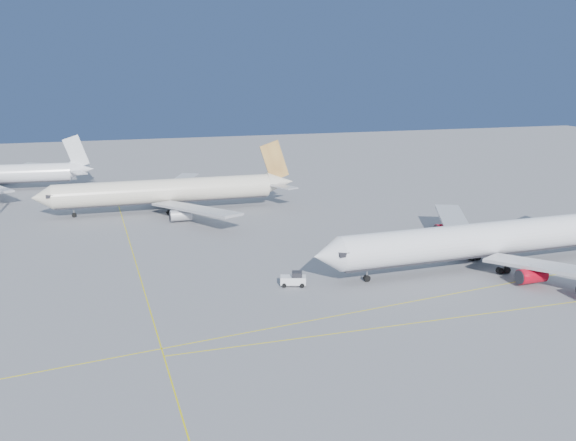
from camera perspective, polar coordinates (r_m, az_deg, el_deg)
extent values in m
plane|color=slate|center=(109.40, 9.42, -6.07)|extent=(500.00, 500.00, 0.00)
cube|color=#D5C70B|center=(100.55, 15.65, -8.18)|extent=(90.00, 0.18, 0.02)
cube|color=#D5C70B|center=(104.44, 10.93, -7.09)|extent=(118.86, 16.88, 0.02)
cube|color=#D5C70B|center=(126.94, -13.43, -3.51)|extent=(0.18, 140.00, 0.02)
cylinder|color=white|center=(123.65, 17.13, -1.56)|extent=(59.10, 8.27, 6.10)
cone|color=white|center=(107.97, 3.48, -3.12)|extent=(4.96, 6.27, 6.10)
cube|color=black|center=(108.57, 4.45, -2.69)|extent=(1.90, 5.85, 0.74)
cube|color=#B7B7BC|center=(140.49, 14.69, -0.35)|extent=(17.31, 30.09, 0.58)
cylinder|color=gray|center=(112.18, 7.04, -4.53)|extent=(0.25, 0.25, 2.42)
cylinder|color=black|center=(112.55, 7.02, -5.11)|extent=(1.18, 0.78, 1.16)
cylinder|color=gray|center=(122.00, 18.62, -3.67)|extent=(0.34, 0.34, 2.42)
cylinder|color=black|center=(122.34, 18.58, -4.21)|extent=(1.19, 0.99, 1.16)
cylinder|color=gray|center=(128.53, 16.25, -2.64)|extent=(0.34, 0.34, 2.42)
cylinder|color=black|center=(128.86, 16.22, -3.16)|extent=(1.19, 0.99, 1.16)
cylinder|color=#B1071A|center=(116.70, 20.83, -4.60)|extent=(5.14, 2.81, 2.63)
cylinder|color=#B1071A|center=(134.24, 14.45, -1.84)|extent=(5.14, 2.81, 2.63)
cylinder|color=#B1071A|center=(144.00, 13.89, -0.78)|extent=(5.14, 2.81, 2.63)
cylinder|color=beige|center=(167.69, -10.92, 2.61)|extent=(54.74, 6.11, 6.00)
cone|color=beige|center=(166.99, -21.08, 1.91)|extent=(4.75, 6.01, 6.00)
cone|color=beige|center=(173.82, -0.71, 3.44)|extent=(7.38, 5.71, 5.70)
cube|color=black|center=(166.76, -20.41, 2.17)|extent=(1.70, 5.70, 0.74)
cube|color=#B7B7BC|center=(152.64, -8.25, 1.03)|extent=(17.74, 28.88, 0.58)
cube|color=#B7B7BC|center=(184.74, -9.96, 3.12)|extent=(17.84, 28.84, 0.58)
cube|color=gold|center=(172.45, -1.22, 5.33)|extent=(8.09, 0.49, 11.13)
cylinder|color=gray|center=(167.38, -18.51, 0.87)|extent=(0.25, 0.25, 2.42)
cylinder|color=black|center=(167.64, -18.48, 0.46)|extent=(1.16, 0.74, 1.16)
cylinder|color=gray|center=(164.38, -10.32, 1.13)|extent=(0.34, 0.34, 2.42)
cylinder|color=black|center=(164.64, -10.30, 0.72)|extent=(1.16, 0.95, 1.16)
cylinder|color=gray|center=(172.66, -10.70, 1.70)|extent=(0.34, 0.34, 2.42)
cylinder|color=black|center=(172.91, -10.68, 1.31)|extent=(1.16, 0.95, 1.16)
cylinder|color=#B7B7BC|center=(155.48, -9.50, 0.46)|extent=(5.06, 2.64, 2.63)
cylinder|color=#B7B7BC|center=(181.86, -10.75, 2.29)|extent=(5.06, 2.64, 2.63)
cone|color=white|center=(208.75, -17.81, 4.37)|extent=(7.30, 5.77, 5.25)
cube|color=#B7B7BC|center=(226.83, -23.47, 4.03)|extent=(17.89, 25.57, 0.54)
cube|color=silver|center=(208.14, -18.33, 5.83)|extent=(7.61, 1.03, 10.45)
cylinder|color=#B7B7BC|center=(225.02, -24.24, 3.41)|extent=(4.92, 2.83, 2.47)
cube|color=white|center=(109.55, 0.46, -5.32)|extent=(4.78, 3.40, 1.30)
cube|color=black|center=(109.25, 0.80, -4.83)|extent=(2.22, 2.29, 0.97)
cylinder|color=black|center=(108.68, -0.34, -5.80)|extent=(0.84, 0.60, 0.76)
cylinder|color=black|center=(110.83, -0.33, -5.42)|extent=(0.84, 0.60, 0.76)
cylinder|color=black|center=(108.68, 1.26, -5.81)|extent=(0.84, 0.60, 0.76)
cylinder|color=black|center=(110.83, 1.25, -5.42)|extent=(0.84, 0.60, 0.76)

